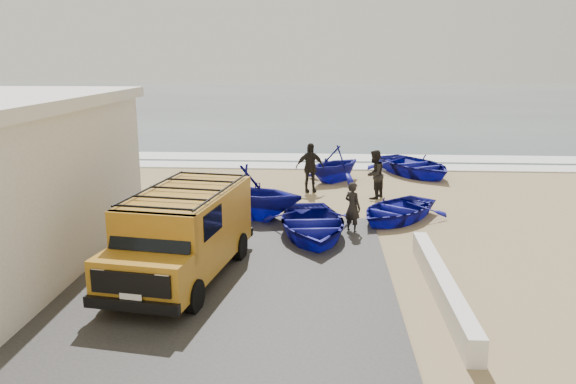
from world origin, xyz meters
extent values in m
plane|color=#9C835A|center=(0.00, 0.00, 0.00)|extent=(160.00, 160.00, 0.00)
cube|color=#373533|center=(-2.00, -2.00, 0.03)|extent=(12.00, 10.00, 0.05)
cube|color=#385166|center=(0.00, 56.00, 0.00)|extent=(180.00, 88.00, 0.01)
cube|color=white|center=(0.00, 12.00, 0.03)|extent=(180.00, 1.60, 0.06)
cube|color=white|center=(0.00, 14.50, 0.02)|extent=(180.00, 2.20, 0.04)
cube|color=black|center=(-3.55, -0.50, 2.60)|extent=(0.08, 0.70, 0.90)
cube|color=silver|center=(5.00, -3.00, 0.28)|extent=(0.35, 6.00, 0.55)
cube|color=#AE751A|center=(-0.90, -1.92, 1.21)|extent=(2.57, 4.29, 1.71)
cube|color=#AE751A|center=(-1.28, -4.37, 0.83)|extent=(2.08, 1.22, 0.93)
cube|color=black|center=(-1.21, -3.89, 1.65)|extent=(1.84, 0.62, 0.74)
cube|color=black|center=(-1.36, -4.85, 0.93)|extent=(1.66, 0.34, 0.47)
cube|color=black|center=(-1.36, -4.88, 0.49)|extent=(2.00, 0.45, 0.23)
cube|color=black|center=(-0.91, -1.97, 2.15)|extent=(2.42, 3.97, 0.06)
cylinder|color=black|center=(-2.13, -3.82, 0.36)|extent=(0.34, 0.75, 0.72)
cylinder|color=black|center=(-1.63, -0.66, 0.36)|extent=(0.34, 0.75, 0.72)
cylinder|color=black|center=(-0.31, -4.11, 0.36)|extent=(0.34, 0.75, 0.72)
cylinder|color=black|center=(0.19, -0.94, 0.36)|extent=(0.34, 0.75, 0.72)
imported|color=#131596|center=(2.03, 1.08, 0.42)|extent=(3.37, 4.37, 0.84)
imported|color=#131596|center=(4.73, 2.98, 0.36)|extent=(4.13, 4.31, 0.73)
imported|color=#131596|center=(0.02, 2.82, 0.91)|extent=(4.14, 3.81, 1.82)
imported|color=#131596|center=(2.85, 8.75, 0.77)|extent=(3.84, 3.88, 1.55)
imported|color=#131596|center=(6.47, 10.32, 0.46)|extent=(4.86, 5.38, 0.91)
imported|color=black|center=(3.25, 1.66, 0.78)|extent=(0.67, 0.66, 1.56)
imported|color=black|center=(4.28, 5.92, 0.92)|extent=(1.06, 1.13, 1.84)
imported|color=black|center=(1.84, 6.85, 0.97)|extent=(1.22, 0.74, 1.94)
camera|label=1|loc=(2.31, -14.78, 5.21)|focal=35.00mm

